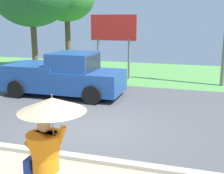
# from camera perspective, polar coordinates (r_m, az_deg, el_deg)

# --- Properties ---
(ground_plane) EXTENTS (40.00, 22.00, 0.20)m
(ground_plane) POSITION_cam_1_polar(r_m,az_deg,el_deg) (11.78, 1.10, -3.28)
(ground_plane) COLOR #4C4C4F
(monk_pedestrian) EXTENTS (1.12, 1.09, 2.13)m
(monk_pedestrian) POSITION_cam_1_polar(r_m,az_deg,el_deg) (5.06, -12.38, -12.16)
(monk_pedestrian) COLOR orange
(monk_pedestrian) RESTS_ON ground_plane
(pickup_truck) EXTENTS (5.20, 2.28, 1.88)m
(pickup_truck) POSITION_cam_1_polar(r_m,az_deg,el_deg) (12.93, -9.29, 2.21)
(pickup_truck) COLOR #1E478C
(pickup_truck) RESTS_ON ground_plane
(roadside_billboard) EXTENTS (2.60, 0.12, 3.50)m
(roadside_billboard) POSITION_cam_1_polar(r_m,az_deg,el_deg) (16.46, 0.27, 10.57)
(roadside_billboard) COLOR slate
(roadside_billboard) RESTS_ON ground_plane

